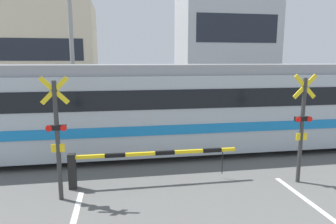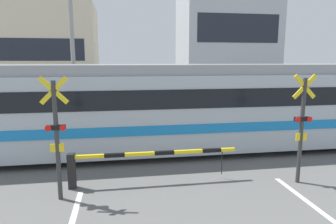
{
  "view_description": "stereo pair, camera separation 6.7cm",
  "coord_description": "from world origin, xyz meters",
  "px_view_note": "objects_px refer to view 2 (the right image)",
  "views": [
    {
      "loc": [
        -1.78,
        -0.59,
        3.47
      ],
      "look_at": [
        0.0,
        9.93,
        1.6
      ],
      "focal_mm": 32.0,
      "sensor_mm": 36.0,
      "label": 1
    },
    {
      "loc": [
        -1.72,
        -0.6,
        3.47
      ],
      "look_at": [
        0.0,
        9.93,
        1.6
      ],
      "focal_mm": 32.0,
      "sensor_mm": 36.0,
      "label": 2
    }
  ],
  "objects_px": {
    "commuter_train": "(187,105)",
    "crossing_signal_right": "(302,124)",
    "crossing_barrier_near": "(124,160)",
    "crossing_barrier_far": "(192,118)",
    "crossing_signal_left": "(56,133)",
    "pedestrian": "(133,109)"
  },
  "relations": [
    {
      "from": "crossing_barrier_far",
      "to": "crossing_signal_left",
      "type": "height_order",
      "value": "crossing_signal_left"
    },
    {
      "from": "pedestrian",
      "to": "crossing_signal_left",
      "type": "bearing_deg",
      "value": -105.9
    },
    {
      "from": "crossing_signal_left",
      "to": "pedestrian",
      "type": "distance_m",
      "value": 8.08
    },
    {
      "from": "crossing_barrier_far",
      "to": "pedestrian",
      "type": "bearing_deg",
      "value": 150.22
    },
    {
      "from": "commuter_train",
      "to": "crossing_signal_right",
      "type": "xyz_separation_m",
      "value": [
        2.44,
        -3.6,
        -0.06
      ]
    },
    {
      "from": "crossing_barrier_near",
      "to": "crossing_barrier_far",
      "type": "height_order",
      "value": "same"
    },
    {
      "from": "crossing_signal_left",
      "to": "crossing_signal_right",
      "type": "bearing_deg",
      "value": 0.0
    },
    {
      "from": "crossing_barrier_far",
      "to": "crossing_signal_left",
      "type": "relative_size",
      "value": 1.53
    },
    {
      "from": "crossing_barrier_near",
      "to": "crossing_signal_right",
      "type": "relative_size",
      "value": 1.53
    },
    {
      "from": "crossing_barrier_near",
      "to": "pedestrian",
      "type": "height_order",
      "value": "pedestrian"
    },
    {
      "from": "crossing_barrier_far",
      "to": "crossing_signal_right",
      "type": "xyz_separation_m",
      "value": [
        1.61,
        -6.2,
        0.99
      ]
    },
    {
      "from": "crossing_barrier_far",
      "to": "commuter_train",
      "type": "bearing_deg",
      "value": -107.68
    },
    {
      "from": "crossing_barrier_near",
      "to": "crossing_signal_right",
      "type": "bearing_deg",
      "value": -7.28
    },
    {
      "from": "crossing_signal_right",
      "to": "crossing_signal_left",
      "type": "bearing_deg",
      "value": 180.0
    },
    {
      "from": "crossing_signal_right",
      "to": "pedestrian",
      "type": "distance_m",
      "value": 8.89
    },
    {
      "from": "crossing_barrier_near",
      "to": "crossing_signal_left",
      "type": "height_order",
      "value": "crossing_signal_left"
    },
    {
      "from": "crossing_signal_left",
      "to": "crossing_barrier_near",
      "type": "bearing_deg",
      "value": 21.25
    },
    {
      "from": "crossing_signal_right",
      "to": "commuter_train",
      "type": "bearing_deg",
      "value": 124.09
    },
    {
      "from": "commuter_train",
      "to": "crossing_signal_right",
      "type": "relative_size",
      "value": 5.39
    },
    {
      "from": "crossing_barrier_far",
      "to": "crossing_signal_left",
      "type": "bearing_deg",
      "value": -128.36
    },
    {
      "from": "crossing_signal_left",
      "to": "crossing_barrier_far",
      "type": "bearing_deg",
      "value": 51.64
    },
    {
      "from": "pedestrian",
      "to": "crossing_barrier_near",
      "type": "bearing_deg",
      "value": -94.77
    }
  ]
}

